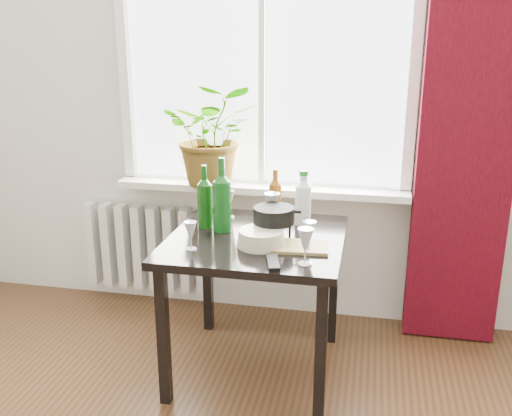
% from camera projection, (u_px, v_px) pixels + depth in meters
% --- Properties ---
extents(window, '(1.72, 0.08, 1.62)m').
position_uv_depth(window, '(263.00, 51.00, 3.19)').
color(window, white).
rests_on(window, ground).
extents(windowsill, '(1.72, 0.20, 0.04)m').
position_uv_depth(windowsill, '(260.00, 188.00, 3.36)').
color(windowsill, white).
rests_on(windowsill, ground).
extents(curtain, '(0.50, 0.12, 2.56)m').
position_uv_depth(curtain, '(470.00, 114.00, 2.97)').
color(curtain, '#37050D').
rests_on(curtain, ground).
extents(radiator, '(0.80, 0.10, 0.55)m').
position_uv_depth(radiator, '(147.00, 247.00, 3.66)').
color(radiator, silver).
rests_on(radiator, ground).
extents(table, '(0.85, 0.85, 0.74)m').
position_uv_depth(table, '(256.00, 254.00, 2.83)').
color(table, black).
rests_on(table, ground).
extents(potted_plant, '(0.60, 0.55, 0.59)m').
position_uv_depth(potted_plant, '(213.00, 135.00, 3.27)').
color(potted_plant, '#2B6A1C').
rests_on(potted_plant, windowsill).
extents(wine_bottle_left, '(0.09, 0.09, 0.33)m').
position_uv_depth(wine_bottle_left, '(205.00, 196.00, 2.89)').
color(wine_bottle_left, '#0D3F0C').
rests_on(wine_bottle_left, table).
extents(wine_bottle_right, '(0.11, 0.11, 0.38)m').
position_uv_depth(wine_bottle_right, '(222.00, 194.00, 2.83)').
color(wine_bottle_right, '#0D4712').
rests_on(wine_bottle_right, table).
extents(bottle_amber, '(0.07, 0.07, 0.28)m').
position_uv_depth(bottle_amber, '(275.00, 193.00, 3.04)').
color(bottle_amber, '#6E370C').
rests_on(bottle_amber, table).
extents(cleaning_bottle, '(0.10, 0.10, 0.29)m').
position_uv_depth(cleaning_bottle, '(303.00, 198.00, 2.94)').
color(cleaning_bottle, white).
rests_on(cleaning_bottle, table).
extents(wineglass_front_right, '(0.08, 0.08, 0.15)m').
position_uv_depth(wineglass_front_right, '(309.00, 237.00, 2.58)').
color(wineglass_front_right, silver).
rests_on(wineglass_front_right, table).
extents(wineglass_far_right, '(0.10, 0.10, 0.17)m').
position_uv_depth(wineglass_far_right, '(305.00, 246.00, 2.44)').
color(wineglass_far_right, silver).
rests_on(wineglass_far_right, table).
extents(wineglass_back_center, '(0.10, 0.10, 0.19)m').
position_uv_depth(wineglass_back_center, '(272.00, 211.00, 2.89)').
color(wineglass_back_center, silver).
rests_on(wineglass_back_center, table).
extents(wineglass_back_left, '(0.09, 0.09, 0.15)m').
position_uv_depth(wineglass_back_left, '(229.00, 204.00, 3.07)').
color(wineglass_back_left, silver).
rests_on(wineglass_back_left, table).
extents(wineglass_front_left, '(0.06, 0.06, 0.14)m').
position_uv_depth(wineglass_front_left, '(191.00, 235.00, 2.61)').
color(wineglass_front_left, silver).
rests_on(wineglass_front_left, table).
extents(plate_stack, '(0.27, 0.27, 0.07)m').
position_uv_depth(plate_stack, '(261.00, 238.00, 2.67)').
color(plate_stack, beige).
rests_on(plate_stack, table).
extents(fondue_pot, '(0.27, 0.25, 0.16)m').
position_uv_depth(fondue_pot, '(274.00, 222.00, 2.77)').
color(fondue_pot, black).
rests_on(fondue_pot, table).
extents(tv_remote, '(0.09, 0.17, 0.02)m').
position_uv_depth(tv_remote, '(273.00, 262.00, 2.47)').
color(tv_remote, black).
rests_on(tv_remote, table).
extents(cutting_board, '(0.29, 0.20, 0.01)m').
position_uv_depth(cutting_board, '(298.00, 247.00, 2.65)').
color(cutting_board, olive).
rests_on(cutting_board, table).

